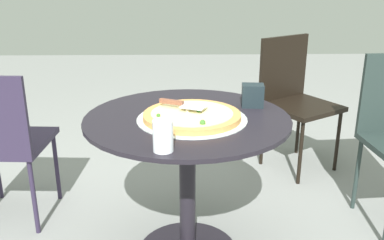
{
  "coord_description": "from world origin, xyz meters",
  "views": [
    {
      "loc": [
        -0.02,
        -1.75,
        1.29
      ],
      "look_at": [
        0.02,
        -0.04,
        0.69
      ],
      "focal_mm": 40.45,
      "sensor_mm": 36.0,
      "label": 1
    }
  ],
  "objects": [
    {
      "name": "patio_table",
      "position": [
        0.0,
        0.0,
        0.5
      ],
      "size": [
        0.88,
        0.88,
        0.69
      ],
      "color": "black",
      "rests_on": "ground"
    },
    {
      "name": "pizza_on_tray",
      "position": [
        0.02,
        -0.04,
        0.71
      ],
      "size": [
        0.46,
        0.46,
        0.05
      ],
      "color": "silver",
      "rests_on": "patio_table"
    },
    {
      "name": "pizza_server",
      "position": [
        -0.02,
        0.01,
        0.74
      ],
      "size": [
        0.21,
        0.13,
        0.02
      ],
      "color": "silver",
      "rests_on": "pizza_on_tray"
    },
    {
      "name": "drinking_cup",
      "position": [
        -0.09,
        -0.36,
        0.75
      ],
      "size": [
        0.07,
        0.07,
        0.11
      ],
      "primitive_type": "cylinder",
      "color": "white",
      "rests_on": "patio_table"
    },
    {
      "name": "napkin_dispenser",
      "position": [
        0.3,
        0.14,
        0.74
      ],
      "size": [
        0.1,
        0.08,
        0.1
      ],
      "primitive_type": "cube",
      "rotation": [
        0.0,
        0.0,
        3.05
      ],
      "color": "black",
      "rests_on": "patio_table"
    },
    {
      "name": "patio_chair_near",
      "position": [
        -0.94,
        0.3,
        0.49
      ],
      "size": [
        0.43,
        0.43,
        0.83
      ],
      "color": "#292137",
      "rests_on": "ground"
    },
    {
      "name": "patio_chair_corner",
      "position": [
        0.72,
        1.0,
        0.5
      ],
      "size": [
        0.56,
        0.56,
        0.87
      ],
      "color": "black",
      "rests_on": "ground"
    }
  ]
}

